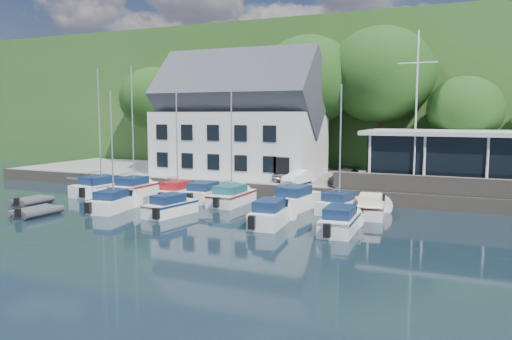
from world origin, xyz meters
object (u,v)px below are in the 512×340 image
at_px(boat_r1_3, 205,191).
at_px(boat_r1_0, 100,137).
at_px(dinghy_1, 36,210).
at_px(boat_r2_2, 170,205).
at_px(car_white, 300,177).
at_px(boat_r2_1, 112,147).
at_px(club_pavilion, 457,159).
at_px(harbor_building, 240,125).
at_px(boat_r2_4, 340,219).
at_px(boat_r1_1, 133,137).
at_px(dinghy_0, 32,200).
at_px(car_blue, 376,177).
at_px(boat_r1_4, 231,144).
at_px(boat_r1_6, 340,149).
at_px(boat_r1_5, 295,197).
at_px(flagpole, 416,111).
at_px(car_silver, 289,174).
at_px(boat_r1_2, 177,141).
at_px(boat_r2_3, 271,212).
at_px(boat_r1_7, 371,205).
at_px(car_dgrey, 345,177).

bearing_deg(boat_r1_3, boat_r1_0, -176.52).
bearing_deg(dinghy_1, boat_r2_2, 28.48).
xyz_separation_m(car_white, boat_r2_1, (-9.44, -10.13, 2.65)).
bearing_deg(club_pavilion, boat_r2_2, -139.96).
relative_size(harbor_building, boat_r2_4, 2.46).
distance_m(boat_r1_1, boat_r2_2, 9.40).
bearing_deg(boat_r2_2, dinghy_0, -166.87).
xyz_separation_m(harbor_building, car_white, (7.03, -4.08, -3.79)).
distance_m(car_blue, boat_r1_4, 11.12).
xyz_separation_m(club_pavilion, dinghy_0, (-27.20, -14.20, -2.72)).
xyz_separation_m(car_white, boat_r1_6, (4.30, -4.75, 2.56)).
xyz_separation_m(car_white, boat_r1_5, (1.32, -4.81, -0.77)).
distance_m(flagpole, boat_r2_2, 17.96).
xyz_separation_m(harbor_building, boat_r2_1, (-2.41, -14.21, -1.14)).
bearing_deg(boat_r2_1, boat_r2_4, -7.37).
relative_size(harbor_building, boat_r1_0, 1.58).
xyz_separation_m(car_silver, boat_r1_2, (-6.48, -6.27, 2.78)).
height_order(harbor_building, car_silver, harbor_building).
distance_m(harbor_building, boat_r1_1, 10.11).
height_order(car_silver, boat_r1_6, boat_r1_6).
height_order(harbor_building, boat_r2_2, harbor_building).
bearing_deg(boat_r2_3, car_silver, 99.11).
bearing_deg(boat_r1_0, boat_r1_5, 11.09).
distance_m(club_pavilion, boat_r1_3, 18.74).
bearing_deg(dinghy_1, boat_r1_2, 63.39).
bearing_deg(boat_r1_1, boat_r1_0, -167.12).
xyz_separation_m(car_white, boat_r1_0, (-14.66, -5.27, 3.01)).
bearing_deg(boat_r1_6, boat_r1_0, -168.72).
xyz_separation_m(car_blue, boat_r2_3, (-3.89, -11.20, -0.89)).
bearing_deg(car_blue, boat_r1_3, -158.43).
xyz_separation_m(boat_r2_3, dinghy_1, (-14.36, -3.48, -0.40)).
distance_m(boat_r1_3, boat_r2_3, 9.11).
relative_size(boat_r1_2, boat_r1_6, 1.06).
relative_size(car_blue, boat_r1_7, 0.72).
height_order(car_silver, car_dgrey, car_dgrey).
xyz_separation_m(car_blue, boat_r1_1, (-17.44, -5.93, 2.94)).
distance_m(boat_r1_5, dinghy_0, 18.49).
distance_m(boat_r1_1, boat_r1_6, 16.21).
relative_size(car_blue, boat_r2_2, 0.70).
relative_size(club_pavilion, boat_r1_1, 1.44).
distance_m(club_pavilion, boat_r1_1, 24.39).
bearing_deg(dinghy_1, boat_r2_3, 17.15).
height_order(boat_r1_5, boat_r2_2, boat_r1_5).
relative_size(flagpole, boat_r1_1, 1.20).
distance_m(flagpole, boat_r2_4, 12.22).
distance_m(car_dgrey, boat_r1_1, 16.46).
height_order(car_white, boat_r2_1, boat_r2_1).
bearing_deg(car_blue, car_white, -173.66).
bearing_deg(car_white, club_pavilion, 33.81).
xyz_separation_m(boat_r1_7, boat_r2_3, (-4.77, -4.82, 0.06)).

